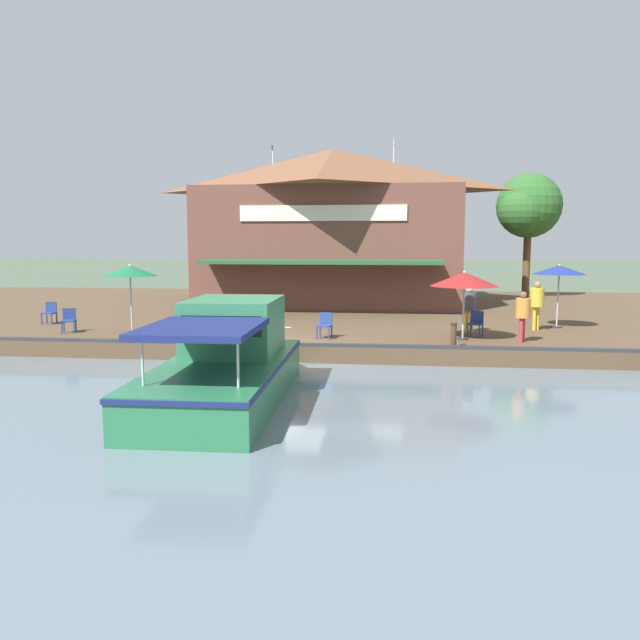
{
  "coord_description": "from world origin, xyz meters",
  "views": [
    {
      "loc": [
        18.69,
        3.33,
        3.83
      ],
      "look_at": [
        -1.0,
        1.05,
        1.3
      ],
      "focal_mm": 35.0,
      "sensor_mm": 36.0,
      "label": 1
    }
  ],
  "objects_px": {
    "patio_umbrella_mid_patio_right": "(130,271)",
    "cafe_chair_mid_patio": "(50,312)",
    "cafe_chair_under_first_umbrella": "(325,324)",
    "cafe_chair_far_corner_seat": "(476,322)",
    "person_near_entrance": "(523,311)",
    "motorboat_distant_upstream": "(231,362)",
    "waterfront_restaurant": "(332,225)",
    "person_at_quay_edge": "(537,299)",
    "patio_umbrella_back_row": "(464,279)",
    "mooring_post": "(454,335)",
    "person_mid_patio": "(469,304)",
    "cafe_chair_facing_river": "(69,319)",
    "cafe_chair_beside_entrance": "(264,323)",
    "patio_umbrella_by_entrance": "(559,270)",
    "tree_behind_restaurant": "(527,208)"
  },
  "relations": [
    {
      "from": "person_near_entrance",
      "to": "person_at_quay_edge",
      "type": "distance_m",
      "value": 3.03
    },
    {
      "from": "patio_umbrella_mid_patio_right",
      "to": "tree_behind_restaurant",
      "type": "bearing_deg",
      "value": 134.48
    },
    {
      "from": "person_at_quay_edge",
      "to": "cafe_chair_far_corner_seat",
      "type": "bearing_deg",
      "value": -54.29
    },
    {
      "from": "cafe_chair_under_first_umbrella",
      "to": "cafe_chair_far_corner_seat",
      "type": "height_order",
      "value": "same"
    },
    {
      "from": "person_near_entrance",
      "to": "mooring_post",
      "type": "distance_m",
      "value": 2.68
    },
    {
      "from": "cafe_chair_beside_entrance",
      "to": "waterfront_restaurant",
      "type": "bearing_deg",
      "value": 174.63
    },
    {
      "from": "patio_umbrella_mid_patio_right",
      "to": "person_mid_patio",
      "type": "height_order",
      "value": "patio_umbrella_mid_patio_right"
    },
    {
      "from": "patio_umbrella_back_row",
      "to": "cafe_chair_beside_entrance",
      "type": "bearing_deg",
      "value": -88.32
    },
    {
      "from": "patio_umbrella_back_row",
      "to": "cafe_chair_facing_river",
      "type": "bearing_deg",
      "value": -90.12
    },
    {
      "from": "cafe_chair_mid_patio",
      "to": "person_near_entrance",
      "type": "height_order",
      "value": "person_near_entrance"
    },
    {
      "from": "patio_umbrella_mid_patio_right",
      "to": "person_mid_patio",
      "type": "relative_size",
      "value": 1.49
    },
    {
      "from": "cafe_chair_far_corner_seat",
      "to": "patio_umbrella_by_entrance",
      "type": "bearing_deg",
      "value": 126.44
    },
    {
      "from": "patio_umbrella_mid_patio_right",
      "to": "cafe_chair_mid_patio",
      "type": "xyz_separation_m",
      "value": [
        -2.38,
        -4.37,
        -1.72
      ]
    },
    {
      "from": "cafe_chair_facing_river",
      "to": "cafe_chair_far_corner_seat",
      "type": "xyz_separation_m",
      "value": [
        -0.79,
        14.19,
        0.0
      ]
    },
    {
      "from": "patio_umbrella_back_row",
      "to": "mooring_post",
      "type": "relative_size",
      "value": 2.99
    },
    {
      "from": "person_mid_patio",
      "to": "tree_behind_restaurant",
      "type": "xyz_separation_m",
      "value": [
        -14.21,
        4.73,
        4.03
      ]
    },
    {
      "from": "patio_umbrella_back_row",
      "to": "patio_umbrella_by_entrance",
      "type": "bearing_deg",
      "value": 130.44
    },
    {
      "from": "patio_umbrella_mid_patio_right",
      "to": "mooring_post",
      "type": "distance_m",
      "value": 11.02
    },
    {
      "from": "tree_behind_restaurant",
      "to": "person_at_quay_edge",
      "type": "bearing_deg",
      "value": -9.54
    },
    {
      "from": "person_mid_patio",
      "to": "person_at_quay_edge",
      "type": "xyz_separation_m",
      "value": [
        -0.89,
        2.49,
        0.1
      ]
    },
    {
      "from": "cafe_chair_beside_entrance",
      "to": "mooring_post",
      "type": "distance_m",
      "value": 6.3
    },
    {
      "from": "waterfront_restaurant",
      "to": "motorboat_distant_upstream",
      "type": "relative_size",
      "value": 1.61
    },
    {
      "from": "person_at_quay_edge",
      "to": "person_mid_patio",
      "type": "bearing_deg",
      "value": -70.31
    },
    {
      "from": "patio_umbrella_mid_patio_right",
      "to": "patio_umbrella_by_entrance",
      "type": "height_order",
      "value": "patio_umbrella_mid_patio_right"
    },
    {
      "from": "patio_umbrella_back_row",
      "to": "person_mid_patio",
      "type": "height_order",
      "value": "patio_umbrella_back_row"
    },
    {
      "from": "patio_umbrella_by_entrance",
      "to": "motorboat_distant_upstream",
      "type": "distance_m",
      "value": 13.74
    },
    {
      "from": "patio_umbrella_back_row",
      "to": "person_near_entrance",
      "type": "height_order",
      "value": "patio_umbrella_back_row"
    },
    {
      "from": "mooring_post",
      "to": "patio_umbrella_by_entrance",
      "type": "bearing_deg",
      "value": 138.73
    },
    {
      "from": "cafe_chair_far_corner_seat",
      "to": "motorboat_distant_upstream",
      "type": "height_order",
      "value": "motorboat_distant_upstream"
    },
    {
      "from": "cafe_chair_mid_patio",
      "to": "person_at_quay_edge",
      "type": "distance_m",
      "value": 18.5
    },
    {
      "from": "cafe_chair_facing_river",
      "to": "cafe_chair_beside_entrance",
      "type": "bearing_deg",
      "value": 88.19
    },
    {
      "from": "patio_umbrella_by_entrance",
      "to": "person_at_quay_edge",
      "type": "distance_m",
      "value": 1.56
    },
    {
      "from": "cafe_chair_mid_patio",
      "to": "cafe_chair_facing_river",
      "type": "height_order",
      "value": "same"
    },
    {
      "from": "cafe_chair_under_first_umbrella",
      "to": "person_mid_patio",
      "type": "bearing_deg",
      "value": 110.79
    },
    {
      "from": "patio_umbrella_back_row",
      "to": "cafe_chair_far_corner_seat",
      "type": "bearing_deg",
      "value": 147.4
    },
    {
      "from": "person_at_quay_edge",
      "to": "tree_behind_restaurant",
      "type": "height_order",
      "value": "tree_behind_restaurant"
    },
    {
      "from": "waterfront_restaurant",
      "to": "cafe_chair_facing_river",
      "type": "xyz_separation_m",
      "value": [
        11.91,
        -8.21,
        -3.54
      ]
    },
    {
      "from": "motorboat_distant_upstream",
      "to": "waterfront_restaurant",
      "type": "bearing_deg",
      "value": 177.55
    },
    {
      "from": "cafe_chair_facing_river",
      "to": "waterfront_restaurant",
      "type": "bearing_deg",
      "value": 145.42
    },
    {
      "from": "cafe_chair_mid_patio",
      "to": "person_near_entrance",
      "type": "distance_m",
      "value": 17.61
    },
    {
      "from": "waterfront_restaurant",
      "to": "patio_umbrella_mid_patio_right",
      "type": "distance_m",
      "value": 13.59
    },
    {
      "from": "cafe_chair_under_first_umbrella",
      "to": "person_at_quay_edge",
      "type": "relative_size",
      "value": 0.48
    },
    {
      "from": "patio_umbrella_back_row",
      "to": "mooring_post",
      "type": "distance_m",
      "value": 2.31
    },
    {
      "from": "patio_umbrella_mid_patio_right",
      "to": "mooring_post",
      "type": "xyz_separation_m",
      "value": [
        1.38,
        10.78,
        -1.81
      ]
    },
    {
      "from": "patio_umbrella_by_entrance",
      "to": "cafe_chair_mid_patio",
      "type": "bearing_deg",
      "value": -86.8
    },
    {
      "from": "patio_umbrella_by_entrance",
      "to": "cafe_chair_far_corner_seat",
      "type": "xyz_separation_m",
      "value": [
        2.41,
        -3.27,
        -1.67
      ]
    },
    {
      "from": "patio_umbrella_mid_patio_right",
      "to": "tree_behind_restaurant",
      "type": "distance_m",
      "value": 23.09
    },
    {
      "from": "person_near_entrance",
      "to": "person_mid_patio",
      "type": "distance_m",
      "value": 2.42
    },
    {
      "from": "patio_umbrella_mid_patio_right",
      "to": "person_near_entrance",
      "type": "xyz_separation_m",
      "value": [
        0.1,
        13.06,
        -1.18
      ]
    },
    {
      "from": "cafe_chair_far_corner_seat",
      "to": "motorboat_distant_upstream",
      "type": "relative_size",
      "value": 0.1
    }
  ]
}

